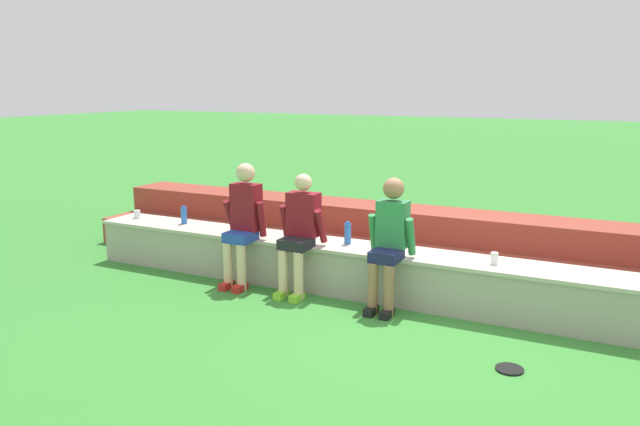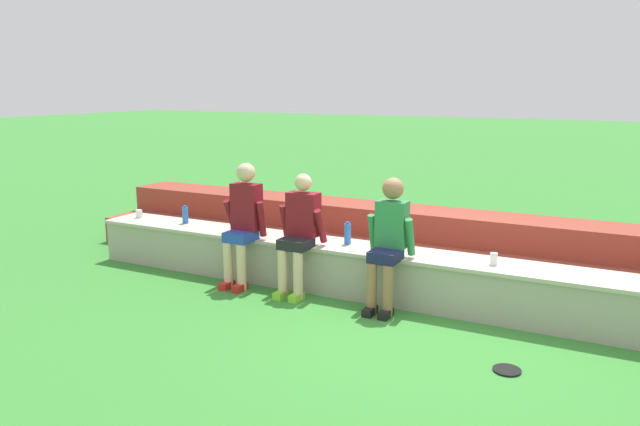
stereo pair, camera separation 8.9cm
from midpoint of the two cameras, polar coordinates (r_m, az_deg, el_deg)
The scene contains 11 objects.
ground_plane at distance 6.73m, azimuth 9.23°, elevation -9.09°, with size 80.00×80.00×0.00m, color #388433.
stone_seating_wall at distance 6.90m, azimuth 10.05°, elevation -6.00°, with size 9.09×0.62×0.56m.
brick_bleachers at distance 8.05m, azimuth 12.62°, elevation -3.41°, with size 10.66×1.40×0.75m.
person_far_left at distance 7.43m, azimuth -7.43°, elevation -0.64°, with size 0.53×0.54×1.47m.
person_left_of_center at distance 7.08m, azimuth -2.25°, elevation -1.59°, with size 0.55×0.56×1.38m.
person_center at distance 6.61m, azimuth 5.99°, elevation -2.39°, with size 0.51×0.58×1.41m.
water_bottle_center_gap at distance 8.45m, azimuth -12.68°, elevation -0.21°, with size 0.08×0.08×0.24m.
water_bottle_near_right at distance 7.20m, azimuth 2.20°, elevation -1.89°, with size 0.08×0.08×0.26m.
plastic_cup_middle at distance 6.63m, azimuth 15.34°, elevation -4.03°, with size 0.08×0.08×0.13m, color white.
plastic_cup_left_end at distance 8.97m, azimuth -16.71°, elevation -0.11°, with size 0.09×0.09×0.11m, color white.
frisbee at distance 5.64m, azimuth 16.56°, elevation -13.57°, with size 0.24×0.24×0.02m, color black.
Camera 1 is at (1.79, -6.05, 2.37)m, focal length 34.86 mm.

